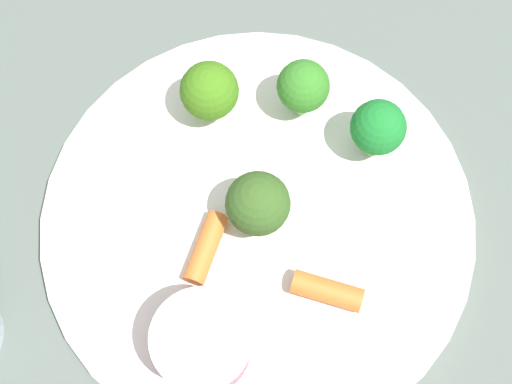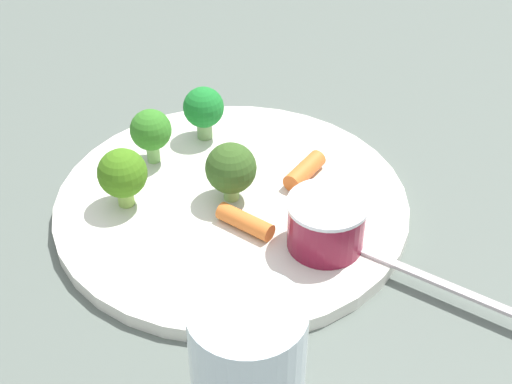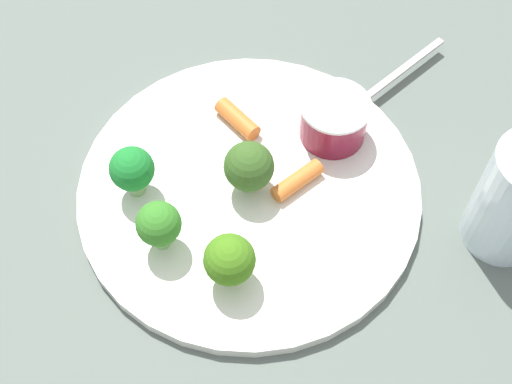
{
  "view_description": "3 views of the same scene",
  "coord_description": "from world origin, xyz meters",
  "views": [
    {
      "loc": [
        0.09,
        0.13,
        0.47
      ],
      "look_at": [
        -0.01,
        -0.01,
        0.03
      ],
      "focal_mm": 51.68,
      "sensor_mm": 36.0,
      "label": 1
    },
    {
      "loc": [
        0.44,
        -0.11,
        0.37
      ],
      "look_at": [
        0.01,
        0.02,
        0.02
      ],
      "focal_mm": 49.93,
      "sensor_mm": 36.0,
      "label": 2
    },
    {
      "loc": [
        -0.01,
        -0.32,
        0.51
      ],
      "look_at": [
        0.01,
        -0.01,
        0.02
      ],
      "focal_mm": 49.92,
      "sensor_mm": 36.0,
      "label": 3
    }
  ],
  "objects": [
    {
      "name": "broccoli_floret_3",
      "position": [
        -0.02,
        -0.08,
        0.04
      ],
      "size": [
        0.04,
        0.04,
        0.05
      ],
      "color": "#9AC556",
      "rests_on": "plate"
    },
    {
      "name": "drinking_glass",
      "position": [
        0.2,
        -0.05,
        0.05
      ],
      "size": [
        0.06,
        0.06,
        0.1
      ],
      "primitive_type": "cylinder",
      "color": "silver",
      "rests_on": "ground_plane"
    },
    {
      "name": "broccoli_floret_0",
      "position": [
        -0.09,
        0.0,
        0.04
      ],
      "size": [
        0.04,
        0.04,
        0.05
      ],
      "color": "#85AE6D",
      "rests_on": "plate"
    },
    {
      "name": "fork",
      "position": [
        0.12,
        0.1,
        0.01
      ],
      "size": [
        0.14,
        0.12,
        0.0
      ],
      "color": "#BAAEB0",
      "rests_on": "plate"
    },
    {
      "name": "broccoli_floret_1",
      "position": [
        -0.07,
        -0.05,
        0.04
      ],
      "size": [
        0.04,
        0.04,
        0.05
      ],
      "color": "#84BD66",
      "rests_on": "plate"
    },
    {
      "name": "plate",
      "position": [
        0.0,
        0.0,
        0.01
      ],
      "size": [
        0.29,
        0.29,
        0.01
      ],
      "primitive_type": "cylinder",
      "color": "silver",
      "rests_on": "ground_plane"
    },
    {
      "name": "carrot_stick_1",
      "position": [
        -0.01,
        0.07,
        0.02
      ],
      "size": [
        0.04,
        0.04,
        0.02
      ],
      "primitive_type": "cylinder",
      "rotation": [
        1.57,
        0.0,
        3.83
      ],
      "color": "orange",
      "rests_on": "plate"
    },
    {
      "name": "carrot_stick_0",
      "position": [
        0.04,
        -0.0,
        0.02
      ],
      "size": [
        0.05,
        0.04,
        0.01
      ],
      "primitive_type": "cylinder",
      "rotation": [
        1.57,
        0.0,
        2.22
      ],
      "color": "orange",
      "rests_on": "plate"
    },
    {
      "name": "ground_plane",
      "position": [
        0.0,
        0.0,
        0.0
      ],
      "size": [
        2.4,
        2.4,
        0.0
      ],
      "primitive_type": "plane",
      "color": "#545E57"
    },
    {
      "name": "broccoli_floret_2",
      "position": [
        -0.0,
        -0.0,
        0.04
      ],
      "size": [
        0.04,
        0.04,
        0.05
      ],
      "color": "#8FC066",
      "rests_on": "plate"
    },
    {
      "name": "sauce_cup",
      "position": [
        0.07,
        0.05,
        0.03
      ],
      "size": [
        0.06,
        0.06,
        0.04
      ],
      "color": "maroon",
      "rests_on": "plate"
    }
  ]
}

